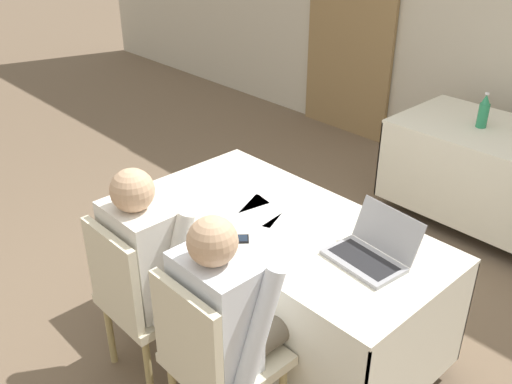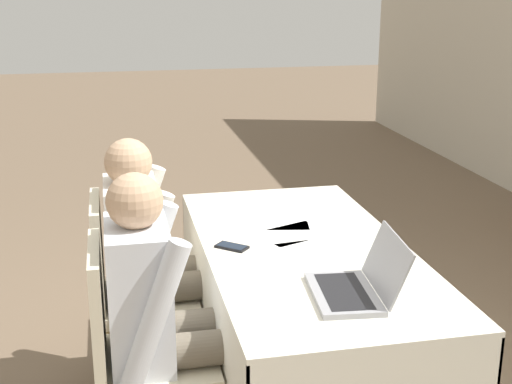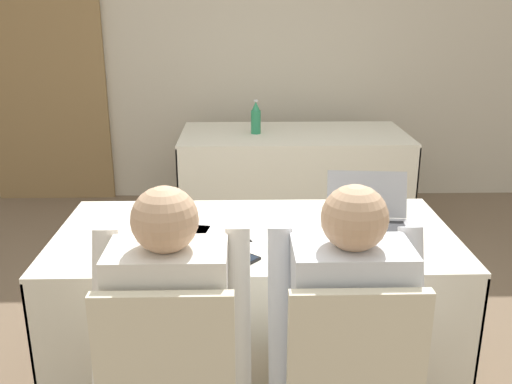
{
  "view_description": "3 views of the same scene",
  "coord_description": "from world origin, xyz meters",
  "px_view_note": "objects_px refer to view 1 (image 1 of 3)",
  "views": [
    {
      "loc": [
        1.7,
        -1.81,
        2.25
      ],
      "look_at": [
        0.0,
        -0.21,
        0.98
      ],
      "focal_mm": 40.0,
      "sensor_mm": 36.0,
      "label": 1
    },
    {
      "loc": [
        2.65,
        -0.77,
        1.8
      ],
      "look_at": [
        0.0,
        -0.21,
        0.98
      ],
      "focal_mm": 50.0,
      "sensor_mm": 36.0,
      "label": 2
    },
    {
      "loc": [
        -0.05,
        -2.25,
        1.66
      ],
      "look_at": [
        0.0,
        -0.21,
        0.98
      ],
      "focal_mm": 40.0,
      "sensor_mm": 36.0,
      "label": 3
    }
  ],
  "objects_px": {
    "chair_near_right": "(212,355)",
    "water_bottle": "(484,112)",
    "cell_phone": "(235,239)",
    "laptop": "(371,251)",
    "chair_near_left": "(140,294)",
    "person_checkered_shirt": "(155,259)",
    "person_white_shirt": "(230,315)"
  },
  "relations": [
    {
      "from": "chair_near_right",
      "to": "person_checkered_shirt",
      "type": "bearing_deg",
      "value": -10.51
    },
    {
      "from": "laptop",
      "to": "water_bottle",
      "type": "bearing_deg",
      "value": 108.79
    },
    {
      "from": "cell_phone",
      "to": "chair_near_left",
      "type": "distance_m",
      "value": 0.54
    },
    {
      "from": "chair_near_right",
      "to": "laptop",
      "type": "bearing_deg",
      "value": -105.7
    },
    {
      "from": "laptop",
      "to": "cell_phone",
      "type": "height_order",
      "value": "laptop"
    },
    {
      "from": "cell_phone",
      "to": "water_bottle",
      "type": "height_order",
      "value": "water_bottle"
    },
    {
      "from": "chair_near_left",
      "to": "person_white_shirt",
      "type": "relative_size",
      "value": 0.78
    },
    {
      "from": "chair_near_left",
      "to": "chair_near_right",
      "type": "bearing_deg",
      "value": -180.0
    },
    {
      "from": "cell_phone",
      "to": "chair_near_right",
      "type": "bearing_deg",
      "value": -10.69
    },
    {
      "from": "laptop",
      "to": "person_checkered_shirt",
      "type": "bearing_deg",
      "value": -133.67
    },
    {
      "from": "chair_near_right",
      "to": "person_checkered_shirt",
      "type": "xyz_separation_m",
      "value": [
        -0.56,
        0.1,
        0.16
      ]
    },
    {
      "from": "chair_near_left",
      "to": "water_bottle",
      "type": "bearing_deg",
      "value": -97.06
    },
    {
      "from": "chair_near_right",
      "to": "water_bottle",
      "type": "bearing_deg",
      "value": -85.09
    },
    {
      "from": "cell_phone",
      "to": "chair_near_left",
      "type": "relative_size",
      "value": 0.16
    },
    {
      "from": "person_checkered_shirt",
      "to": "person_white_shirt",
      "type": "bearing_deg",
      "value": -180.0
    },
    {
      "from": "chair_near_left",
      "to": "chair_near_right",
      "type": "relative_size",
      "value": 1.0
    },
    {
      "from": "laptop",
      "to": "chair_near_right",
      "type": "height_order",
      "value": "laptop"
    },
    {
      "from": "person_checkered_shirt",
      "to": "person_white_shirt",
      "type": "xyz_separation_m",
      "value": [
        0.56,
        0.0,
        0.0
      ]
    },
    {
      "from": "cell_phone",
      "to": "chair_near_left",
      "type": "xyz_separation_m",
      "value": [
        -0.23,
        -0.42,
        -0.24
      ]
    },
    {
      "from": "water_bottle",
      "to": "person_white_shirt",
      "type": "distance_m",
      "value": 2.56
    },
    {
      "from": "chair_near_left",
      "to": "person_checkered_shirt",
      "type": "xyz_separation_m",
      "value": [
        0.0,
        0.1,
        0.16
      ]
    },
    {
      "from": "laptop",
      "to": "person_checkered_shirt",
      "type": "height_order",
      "value": "person_checkered_shirt"
    },
    {
      "from": "cell_phone",
      "to": "chair_near_right",
      "type": "xyz_separation_m",
      "value": [
        0.33,
        -0.42,
        -0.24
      ]
    },
    {
      "from": "water_bottle",
      "to": "person_checkered_shirt",
      "type": "bearing_deg",
      "value": -97.34
    },
    {
      "from": "chair_near_right",
      "to": "chair_near_left",
      "type": "bearing_deg",
      "value": 0.0
    },
    {
      "from": "cell_phone",
      "to": "water_bottle",
      "type": "bearing_deg",
      "value": 128.87
    },
    {
      "from": "cell_phone",
      "to": "person_white_shirt",
      "type": "relative_size",
      "value": 0.12
    },
    {
      "from": "cell_phone",
      "to": "water_bottle",
      "type": "distance_m",
      "value": 2.23
    },
    {
      "from": "person_checkered_shirt",
      "to": "person_white_shirt",
      "type": "distance_m",
      "value": 0.56
    },
    {
      "from": "cell_phone",
      "to": "person_white_shirt",
      "type": "xyz_separation_m",
      "value": [
        0.33,
        -0.32,
        -0.08
      ]
    },
    {
      "from": "laptop",
      "to": "chair_near_left",
      "type": "relative_size",
      "value": 0.42
    },
    {
      "from": "chair_near_left",
      "to": "person_white_shirt",
      "type": "bearing_deg",
      "value": -169.49
    }
  ]
}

